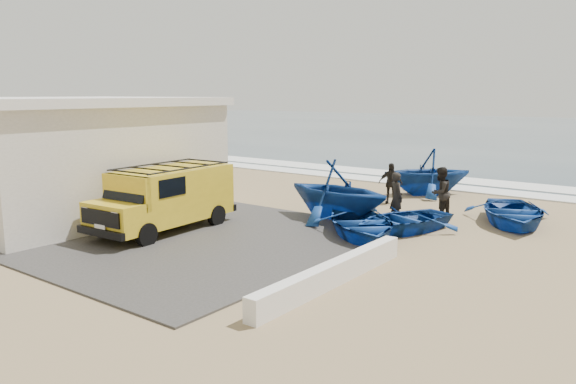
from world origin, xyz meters
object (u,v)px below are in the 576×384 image
Objects in this scene: boat_near_right at (402,220)px; fisherman_back at (391,183)px; boat_mid_left at (337,190)px; fisherman_middle at (440,193)px; van at (166,196)px; boat_near_left at (361,224)px; fisherman_front at (396,197)px; boat_mid_right at (512,212)px; boat_far_left at (427,172)px; building at (68,155)px; parapet at (333,273)px.

fisherman_back reaches higher than boat_near_right.
fisherman_middle is (2.86, 2.40, -0.14)m from boat_mid_left.
van reaches higher than fisherman_back.
fisherman_middle reaches higher than boat_near_left.
fisherman_front is (-0.04, 2.52, 0.47)m from boat_near_left.
fisherman_middle is 1.12× the size of fisherman_back.
fisherman_front is 0.95× the size of fisherman_middle.
fisherman_back reaches higher than boat_mid_right.
boat_near_left is 8.47m from boat_far_left.
boat_near_right is 0.91× the size of boat_mid_left.
boat_near_right is 7.28m from boat_far_left.
boat_mid_right is (2.59, 3.20, 0.05)m from boat_near_right.
building is 5.04× the size of fisherman_middle.
van reaches higher than boat_near_left.
boat_mid_right is (5.24, 2.96, -0.64)m from boat_mid_left.
fisherman_back is (-1.74, 2.97, -0.05)m from fisherman_front.
boat_near_right reaches higher than parapet.
fisherman_back is at bearing 63.08° from van.
boat_near_left is 0.99× the size of boat_mid_left.
parapet is 1.63× the size of boat_near_right.
boat_near_left is at bearing 17.13° from building.
boat_mid_right is 2.50m from fisherman_middle.
parapet is at bearing -59.34° from boat_near_right.
boat_far_left is 2.21× the size of fisherman_front.
boat_far_left reaches higher than boat_near_left.
van is at bearing -63.86° from boat_far_left.
van is (-7.21, 1.18, 0.88)m from parapet.
boat_mid_right is (14.07, 7.92, -1.74)m from building.
boat_far_left is (-3.17, 12.64, 0.75)m from parapet.
boat_far_left is 5.98m from fisherman_front.
parapet is 7.36m from van.
fisherman_back reaches higher than boat_near_left.
building is 13.86m from fisherman_middle.
van is 1.39× the size of boat_near_right.
boat_near_right is at bearing 32.55° from van.
fisherman_back is at bearing -107.42° from fisherman_middle.
parapet is 9.06m from boat_mid_right.
fisherman_back is (-2.70, 1.45, -0.10)m from fisherman_middle.
boat_mid_left is at bearing 29.31° from building.
boat_mid_right is at bearing -56.10° from boat_mid_left.
fisherman_front is (-1.77, 6.83, 0.61)m from parapet.
boat_mid_left is 2.44× the size of fisherman_back.
boat_mid_right is 6.06m from boat_far_left.
boat_far_left is (4.04, 11.46, -0.13)m from van.
fisherman_middle is at bearing 34.24° from boat_near_left.
boat_near_right is (11.48, 4.72, -1.78)m from building.
fisherman_front is (10.73, 5.83, -1.28)m from building.
parapet is 1.54× the size of boat_far_left.
boat_far_left is 2.09× the size of fisherman_middle.
van is at bearing 84.18° from fisherman_front.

